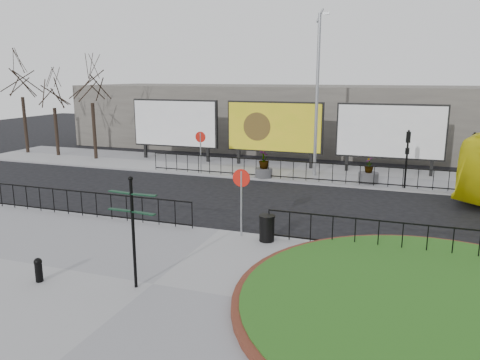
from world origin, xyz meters
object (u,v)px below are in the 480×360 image
at_px(bollard, 39,269).
at_px(planter_c, 368,175).
at_px(fingerpost_sign, 133,222).
at_px(litter_bin, 267,228).
at_px(lamp_post, 317,93).
at_px(planter_b, 264,167).
at_px(billboard_mid, 274,127).

height_order(bollard, planter_c, planter_c).
relative_size(fingerpost_sign, litter_bin, 3.34).
height_order(lamp_post, planter_b, lamp_post).
distance_m(fingerpost_sign, bollard, 3.20).
distance_m(bollard, planter_b, 15.51).
bearing_deg(bollard, lamp_post, 74.80).
bearing_deg(planter_c, lamp_post, 162.54).
xyz_separation_m(lamp_post, litter_bin, (0.51, -11.60, -4.23)).
bearing_deg(billboard_mid, bollard, -94.82).
height_order(billboard_mid, planter_c, billboard_mid).
xyz_separation_m(fingerpost_sign, planter_b, (-0.77, 14.77, -1.29)).
bearing_deg(litter_bin, lamp_post, 92.52).
bearing_deg(planter_c, litter_bin, -103.78).
height_order(bollard, planter_b, planter_b).
relative_size(fingerpost_sign, planter_c, 2.22).
distance_m(fingerpost_sign, planter_c, 16.19).
distance_m(fingerpost_sign, litter_bin, 5.47).
distance_m(bollard, litter_bin, 7.39).
bearing_deg(lamp_post, fingerpost_sign, -96.44).
distance_m(litter_bin, planter_b, 10.52).
height_order(bollard, litter_bin, litter_bin).
xyz_separation_m(lamp_post, bollard, (-4.60, -16.93, -4.32)).
distance_m(lamp_post, fingerpost_sign, 16.67).
bearing_deg(billboard_mid, planter_b, -83.63).
xyz_separation_m(bollard, planter_c, (7.72, 15.95, 0.06)).
bearing_deg(litter_bin, fingerpost_sign, -116.49).
height_order(fingerpost_sign, litter_bin, fingerpost_sign).
distance_m(billboard_mid, fingerpost_sign, 18.34).
bearing_deg(fingerpost_sign, lamp_post, 90.76).
xyz_separation_m(bollard, planter_b, (1.99, 15.38, 0.20)).
relative_size(billboard_mid, bollard, 8.81).
distance_m(billboard_mid, litter_bin, 14.16).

